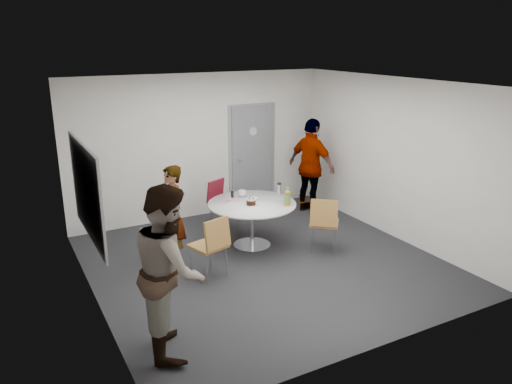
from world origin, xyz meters
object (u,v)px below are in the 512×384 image
door (252,157)px  whiteboard (87,192)px  chair_far (220,199)px  chair_near_left (212,241)px  person_left (170,270)px  table (253,209)px  person_right (311,166)px  chair_near_right (324,219)px  person_main (172,216)px

door → whiteboard: bearing=-147.3°
chair_far → chair_near_left: bearing=38.5°
door → whiteboard: (-3.56, -2.28, 0.42)m
chair_far → person_left: person_left is taller
door → chair_near_left: door is taller
whiteboard → table: size_ratio=1.33×
whiteboard → chair_near_left: (1.57, -0.29, -0.88)m
person_left → whiteboard: bearing=30.8°
chair_near_left → person_left: size_ratio=0.49×
chair_far → person_right: person_right is taller
chair_near_right → chair_near_left: bearing=-140.9°
chair_near_left → person_right: person_right is taller
chair_near_left → person_right: (2.85, 1.73, 0.36)m
person_main → whiteboard: bearing=-61.9°
whiteboard → table: bearing=10.2°
whiteboard → chair_far: size_ratio=2.14×
table → whiteboard: bearing=-169.8°
chair_near_left → person_main: person_main is taller
chair_far → person_right: size_ratio=0.48×
table → chair_near_left: bearing=-144.3°
whiteboard → chair_near_right: bearing=-5.0°
whiteboard → person_right: whiteboard is taller
door → chair_far: 1.43m
door → chair_near_right: (-0.09, -2.59, -0.46)m
table → person_main: (-1.38, -0.02, 0.12)m
person_main → person_left: size_ratio=0.81×
chair_near_left → person_left: person_left is taller
door → table: size_ratio=1.48×
chair_far → chair_near_right: bearing=95.2°
whiteboard → table: 2.79m
person_right → chair_far: bearing=73.7°
door → chair_near_right: 2.63m
table → person_right: bearing=28.4°
whiteboard → person_main: size_ratio=1.24×
whiteboard → chair_near_right: size_ratio=2.06×
chair_near_right → whiteboard: bearing=-145.5°
chair_near_right → person_right: bearing=101.2°
table → person_right: person_right is taller
chair_near_right → person_right: (0.94, 1.74, 0.36)m
table → chair_near_right: (0.85, -0.78, -0.08)m
chair_near_right → table: bearing=176.9°
table → chair_near_left: 1.31m
door → person_left: door is taller
table → person_left: size_ratio=0.76×
chair_near_right → chair_far: chair_near_right is taller
whiteboard → person_left: bearing=-72.3°
whiteboard → table: whiteboard is taller
person_main → person_left: person_left is taller
chair_near_right → person_left: (-2.96, -1.30, 0.38)m
whiteboard → person_main: 1.49m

